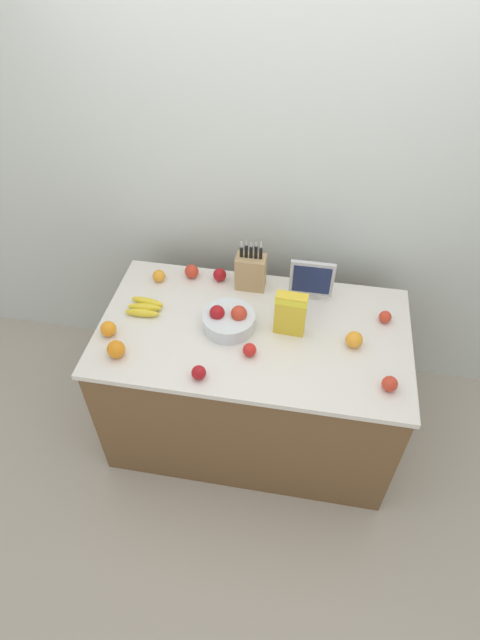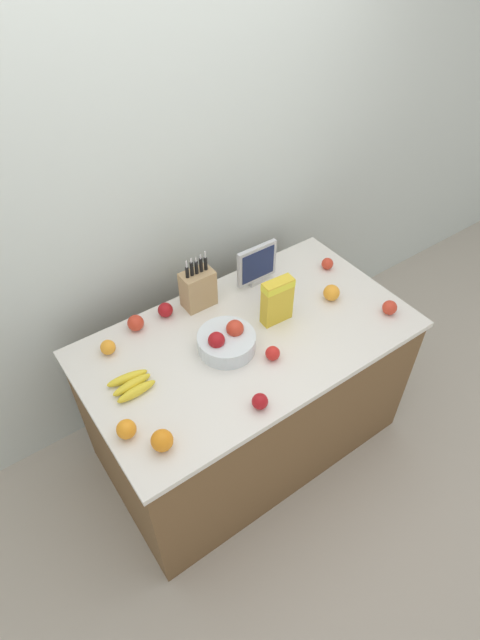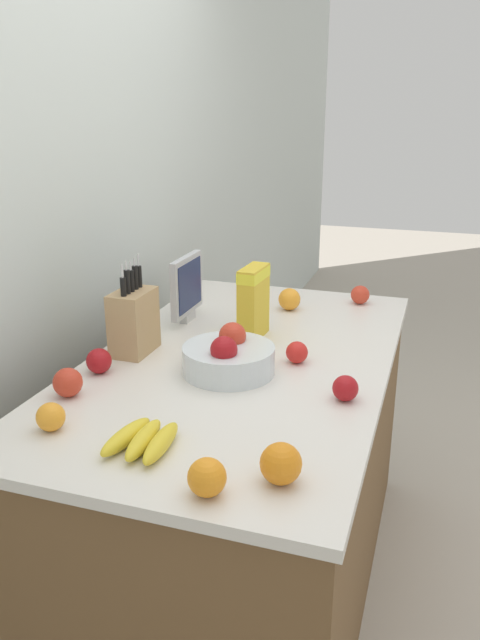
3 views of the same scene
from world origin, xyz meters
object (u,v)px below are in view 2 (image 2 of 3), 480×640
at_px(knife_block, 198,288).
at_px(apple_near_bananas, 165,310).
at_px(small_monitor, 257,265).
at_px(apple_rightmost, 136,323).
at_px(apple_leftmost, 390,308).
at_px(fruit_bowl, 226,341).
at_px(apple_front, 260,401).
at_px(apple_rear, 273,353).
at_px(orange_by_cereal, 126,429).
at_px(banana_bunch, 132,385).
at_px(orange_mid_left, 108,347).
at_px(orange_mid_right, 331,293).
at_px(apple_by_knife_block, 327,264).
at_px(cereal_box, 277,299).
at_px(orange_near_bowl, 162,440).

distance_m(knife_block, apple_near_bananas, 0.20).
relative_size(small_monitor, apple_rightmost, 2.99).
relative_size(apple_leftmost, apple_near_bananas, 0.98).
relative_size(fruit_bowl, apple_front, 3.90).
distance_m(apple_rear, orange_by_cereal, 0.73).
distance_m(banana_bunch, apple_leftmost, 1.31).
xyz_separation_m(knife_block, apple_rightmost, (-0.34, 0.02, -0.07)).
bearing_deg(fruit_bowl, orange_by_cereal, -164.69).
distance_m(knife_block, orange_by_cereal, 0.82).
distance_m(orange_mid_left, orange_mid_right, 1.14).
height_order(banana_bunch, orange_mid_right, orange_mid_right).
relative_size(small_monitor, apple_leftmost, 3.25).
relative_size(apple_by_knife_block, orange_by_cereal, 0.81).
xyz_separation_m(knife_block, apple_near_bananas, (-0.18, 0.02, -0.07)).
xyz_separation_m(apple_near_bananas, orange_mid_left, (-0.34, -0.07, -0.00)).
distance_m(knife_block, orange_mid_left, 0.53).
bearing_deg(apple_near_bananas, orange_mid_right, -26.96).
relative_size(knife_block, banana_bunch, 1.64).
height_order(apple_leftmost, apple_by_knife_block, apple_leftmost).
bearing_deg(cereal_box, orange_mid_right, -4.53).
height_order(small_monitor, orange_near_bowl, small_monitor).
bearing_deg(apple_by_knife_block, orange_by_cereal, -166.30).
distance_m(orange_near_bowl, orange_mid_left, 0.59).
height_order(apple_rear, orange_near_bowl, orange_near_bowl).
bearing_deg(orange_by_cereal, apple_leftmost, -4.59).
bearing_deg(small_monitor, orange_near_bowl, -146.73).
bearing_deg(apple_near_bananas, fruit_bowl, -71.34).
height_order(orange_near_bowl, orange_mid_left, orange_near_bowl).
xyz_separation_m(orange_near_bowl, orange_mid_right, (1.14, 0.27, -0.00)).
height_order(apple_front, apple_rightmost, apple_rightmost).
relative_size(small_monitor, apple_rear, 3.54).
relative_size(apple_front, apple_rightmost, 0.87).
bearing_deg(orange_by_cereal, orange_mid_left, 74.15).
distance_m(banana_bunch, orange_mid_right, 1.11).
bearing_deg(apple_near_bananas, orange_by_cereal, -131.90).
bearing_deg(orange_mid_left, apple_rightmost, 20.51).
bearing_deg(apple_near_bananas, apple_by_knife_block, -11.36).
bearing_deg(apple_rightmost, banana_bunch, -119.79).
height_order(fruit_bowl, orange_mid_left, fruit_bowl).
bearing_deg(apple_front, fruit_bowl, 78.16).
bearing_deg(apple_rear, orange_mid_left, 141.87).
height_order(apple_by_knife_block, orange_near_bowl, orange_near_bowl).
bearing_deg(orange_mid_right, banana_bunch, 176.44).
xyz_separation_m(cereal_box, orange_mid_left, (-0.77, 0.28, -0.10)).
bearing_deg(apple_by_knife_block, apple_near_bananas, 168.64).
distance_m(small_monitor, apple_rear, 0.55).
xyz_separation_m(apple_rear, apple_near_bananas, (-0.26, 0.53, 0.00)).
bearing_deg(orange_near_bowl, fruit_bowl, 30.19).
distance_m(cereal_box, orange_mid_left, 0.82).
distance_m(apple_rightmost, orange_mid_right, 1.00).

